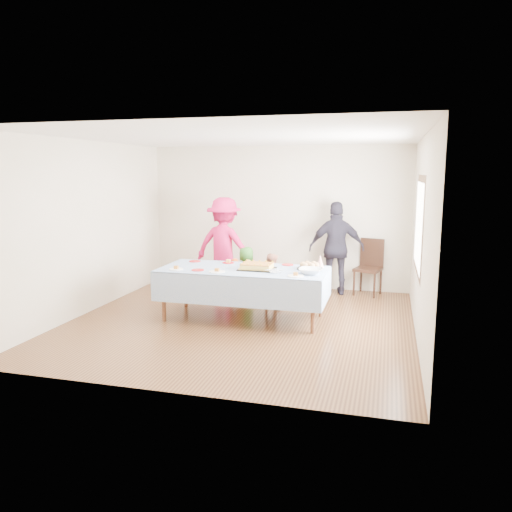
# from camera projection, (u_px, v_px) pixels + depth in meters

# --- Properties ---
(ground) EXTENTS (5.00, 5.00, 0.00)m
(ground) POSITION_uv_depth(u_px,v_px,m) (241.00, 322.00, 7.45)
(ground) COLOR #402312
(ground) RESTS_ON ground
(room_walls) EXTENTS (5.04, 5.04, 2.72)m
(room_walls) POSITION_uv_depth(u_px,v_px,m) (244.00, 203.00, 7.14)
(room_walls) COLOR beige
(room_walls) RESTS_ON ground
(party_table) EXTENTS (2.50, 1.10, 0.78)m
(party_table) POSITION_uv_depth(u_px,v_px,m) (243.00, 272.00, 7.48)
(party_table) COLOR #58311E
(party_table) RESTS_ON ground
(birthday_cake) EXTENTS (0.52, 0.40, 0.09)m
(birthday_cake) POSITION_uv_depth(u_px,v_px,m) (257.00, 267.00, 7.41)
(birthday_cake) COLOR black
(birthday_cake) RESTS_ON party_table
(rolls_tray) EXTENTS (0.38, 0.38, 0.11)m
(rolls_tray) POSITION_uv_depth(u_px,v_px,m) (309.00, 266.00, 7.41)
(rolls_tray) COLOR black
(rolls_tray) RESTS_ON party_table
(punch_bowl) EXTENTS (0.34, 0.34, 0.08)m
(punch_bowl) POSITION_uv_depth(u_px,v_px,m) (311.00, 271.00, 7.07)
(punch_bowl) COLOR silver
(punch_bowl) RESTS_ON party_table
(party_hat) EXTENTS (0.11, 0.11, 0.19)m
(party_hat) POSITION_uv_depth(u_px,v_px,m) (320.00, 261.00, 7.56)
(party_hat) COLOR white
(party_hat) RESTS_ON party_table
(fork_pile) EXTENTS (0.24, 0.18, 0.07)m
(fork_pile) POSITION_uv_depth(u_px,v_px,m) (274.00, 271.00, 7.14)
(fork_pile) COLOR white
(fork_pile) RESTS_ON party_table
(plate_red_far_a) EXTENTS (0.19, 0.19, 0.01)m
(plate_red_far_a) POSITION_uv_depth(u_px,v_px,m) (195.00, 261.00, 8.06)
(plate_red_far_a) COLOR red
(plate_red_far_a) RESTS_ON party_table
(plate_red_far_b) EXTENTS (0.18, 0.18, 0.01)m
(plate_red_far_b) POSITION_uv_depth(u_px,v_px,m) (228.00, 263.00, 7.93)
(plate_red_far_b) COLOR red
(plate_red_far_b) RESTS_ON party_table
(plate_red_far_c) EXTENTS (0.20, 0.20, 0.01)m
(plate_red_far_c) POSITION_uv_depth(u_px,v_px,m) (248.00, 263.00, 7.89)
(plate_red_far_c) COLOR red
(plate_red_far_c) RESTS_ON party_table
(plate_red_far_d) EXTENTS (0.18, 0.18, 0.01)m
(plate_red_far_d) POSITION_uv_depth(u_px,v_px,m) (288.00, 265.00, 7.76)
(plate_red_far_d) COLOR red
(plate_red_far_d) RESTS_ON party_table
(plate_red_near) EXTENTS (0.19, 0.19, 0.01)m
(plate_red_near) POSITION_uv_depth(u_px,v_px,m) (198.00, 270.00, 7.34)
(plate_red_near) COLOR red
(plate_red_near) RESTS_ON party_table
(plate_white_left) EXTENTS (0.21, 0.21, 0.01)m
(plate_white_left) POSITION_uv_depth(u_px,v_px,m) (176.00, 269.00, 7.41)
(plate_white_left) COLOR white
(plate_white_left) RESTS_ON party_table
(plate_white_mid) EXTENTS (0.23, 0.23, 0.01)m
(plate_white_mid) POSITION_uv_depth(u_px,v_px,m) (217.00, 272.00, 7.22)
(plate_white_mid) COLOR white
(plate_white_mid) RESTS_ON party_table
(plate_white_right) EXTENTS (0.23, 0.23, 0.01)m
(plate_white_right) POSITION_uv_depth(u_px,v_px,m) (296.00, 276.00, 6.92)
(plate_white_right) COLOR white
(plate_white_right) RESTS_ON party_table
(dining_chair) EXTENTS (0.54, 0.54, 1.01)m
(dining_chair) POSITION_uv_depth(u_px,v_px,m) (370.00, 264.00, 9.07)
(dining_chair) COLOR black
(dining_chair) RESTS_ON ground
(toddler_left) EXTENTS (0.31, 0.23, 0.77)m
(toddler_left) POSITION_uv_depth(u_px,v_px,m) (235.00, 280.00, 8.53)
(toddler_left) COLOR #E3501C
(toddler_left) RESTS_ON ground
(toddler_mid) EXTENTS (0.52, 0.41, 0.95)m
(toddler_mid) POSITION_uv_depth(u_px,v_px,m) (246.00, 274.00, 8.60)
(toddler_mid) COLOR #327025
(toddler_mid) RESTS_ON ground
(toddler_right) EXTENTS (0.54, 0.49, 0.91)m
(toddler_right) POSITION_uv_depth(u_px,v_px,m) (271.00, 281.00, 8.16)
(toddler_right) COLOR #BF7559
(toddler_right) RESTS_ON ground
(adult_left) EXTENTS (1.20, 0.78, 1.76)m
(adult_left) POSITION_uv_depth(u_px,v_px,m) (224.00, 246.00, 9.11)
(adult_left) COLOR #D71A5B
(adult_left) RESTS_ON ground
(adult_right) EXTENTS (1.05, 0.58, 1.69)m
(adult_right) POSITION_uv_depth(u_px,v_px,m) (337.00, 248.00, 9.02)
(adult_right) COLOR #282533
(adult_right) RESTS_ON ground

